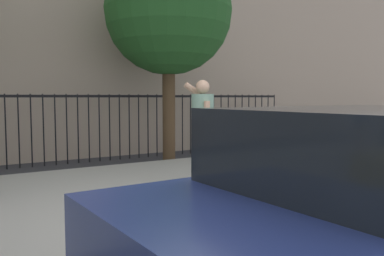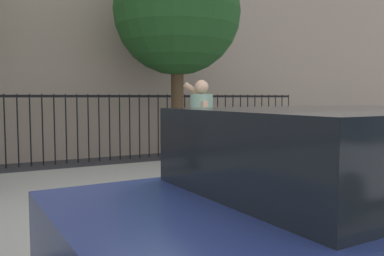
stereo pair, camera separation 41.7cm
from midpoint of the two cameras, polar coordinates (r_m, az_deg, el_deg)
The scene contains 6 objects.
ground_plane at distance 4.68m, azimuth 8.92°, elevation -14.74°, with size 60.00×60.00×0.00m, color #333338.
sidewalk at distance 6.48m, azimuth -3.11°, elevation -8.61°, with size 28.00×4.40×0.15m, color #9E9B93.
iron_fence at distance 9.80m, azimuth -12.46°, elevation 1.29°, with size 12.03×0.04×1.60m.
parked_hatchback at distance 3.26m, azimuth 25.49°, elevation -10.79°, with size 4.25×1.96×1.45m.
pedestrian_on_phone at distance 6.12m, azimuth 3.35°, elevation 0.32°, with size 0.50×0.70×1.64m.
street_tree_near at distance 9.63m, azimuth -0.81°, elevation 15.97°, with size 2.90×2.90×4.94m.
Camera 2 is at (-2.52, -3.61, 1.53)m, focal length 38.02 mm.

